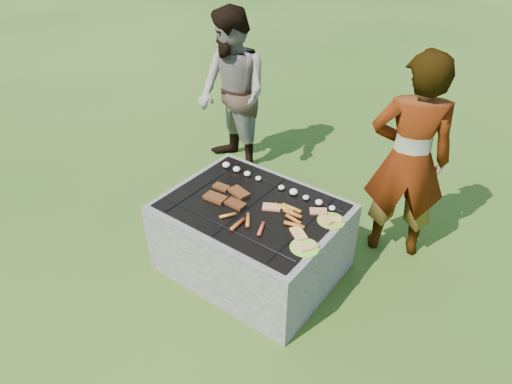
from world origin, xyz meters
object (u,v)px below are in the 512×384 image
fire_pit (252,239)px  plate_far (331,221)px  plate_near (305,248)px  bystander (233,95)px  cook (408,160)px

fire_pit → plate_far: plate_far is taller
plate_near → bystander: bystander is taller
cook → plate_far: bearing=46.5°
fire_pit → bystander: (-1.10, 1.13, 0.55)m
fire_pit → plate_near: size_ratio=5.55×
plate_far → cook: size_ratio=0.14×
bystander → fire_pit: bearing=-25.7°
cook → plate_near: bearing=52.4°
cook → bystander: cook is taller
plate_far → bystander: bystander is taller
plate_far → cook: (0.24, 0.72, 0.24)m
cook → bystander: (-1.90, 0.23, -0.02)m
cook → fire_pit: bearing=23.3°
plate_far → cook: bearing=71.6°
bystander → plate_far: bearing=-9.6°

